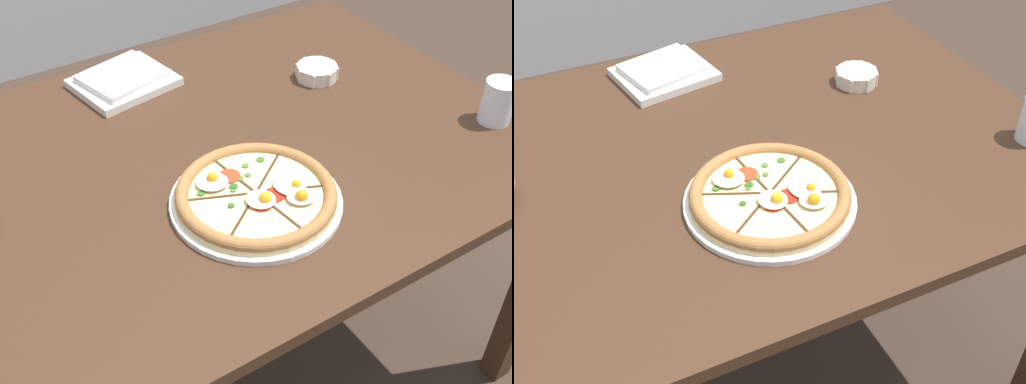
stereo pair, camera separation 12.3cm
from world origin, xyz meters
TOP-DOWN VIEW (x-y plane):
  - ground_plane at (0.00, 0.00)m, footprint 12.00×12.00m
  - dining_table at (0.00, 0.00)m, footprint 1.49×0.99m
  - pizza at (0.03, -0.20)m, footprint 0.34×0.34m
  - ramekin_bowl at (0.42, 0.13)m, footprint 0.11×0.11m
  - napkin_folded at (-0.00, 0.36)m, footprint 0.25×0.23m
  - water_glass at (0.65, -0.25)m, footprint 0.07×0.07m

SIDE VIEW (x-z plane):
  - ground_plane at x=0.00m, z-range 0.00..0.00m
  - dining_table at x=0.00m, z-range 0.30..1.07m
  - napkin_folded at x=0.00m, z-range 0.77..0.80m
  - ramekin_bowl at x=0.42m, z-range 0.77..0.81m
  - pizza at x=0.03m, z-range 0.76..0.82m
  - water_glass at x=0.65m, z-range 0.76..0.87m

